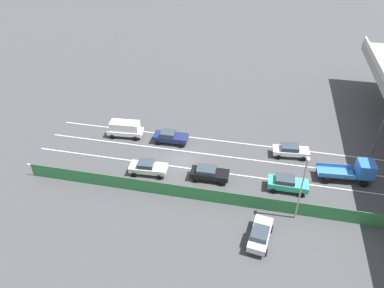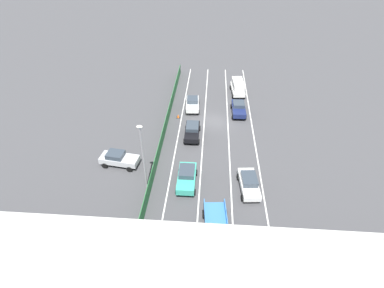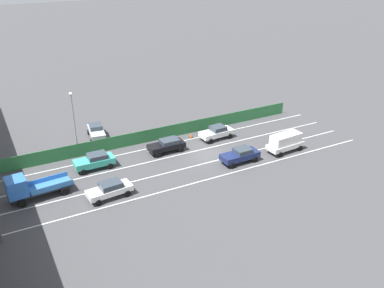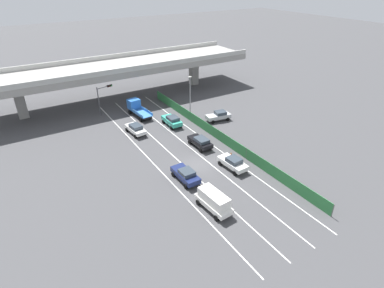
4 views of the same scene
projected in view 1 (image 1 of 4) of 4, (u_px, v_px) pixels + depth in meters
ground_plane at (182, 159)px, 44.72m from camera, size 300.00×300.00×0.00m
lane_line_left_edge at (225, 141)px, 47.80m from camera, size 0.14×45.33×0.01m
lane_line_mid_left at (221, 156)px, 45.21m from camera, size 0.14×45.33×0.01m
lane_line_mid_right at (217, 172)px, 42.63m from camera, size 0.14×45.33×0.01m
lane_line_right_edge at (213, 191)px, 40.04m from camera, size 0.14×45.33×0.01m
green_fence at (210, 196)px, 38.19m from camera, size 0.10×41.43×1.64m
car_sedan_white at (291, 150)px, 44.69m from camera, size 2.24×4.49×1.57m
car_taxi_teal at (287, 183)px, 39.64m from camera, size 2.03×4.30×1.69m
car_hatchback_white at (148, 167)px, 41.96m from camera, size 2.22×4.40×1.64m
car_sedan_navy at (170, 137)px, 47.10m from camera, size 2.08×4.46×1.61m
car_van_white at (125, 128)px, 48.11m from camera, size 2.30×4.73×2.16m
car_sedan_black at (209, 173)px, 41.13m from camera, size 2.04×4.34×1.54m
flatbed_truck_blue at (356, 171)px, 40.70m from camera, size 2.61×6.11×2.60m
parked_wagon_silver at (260, 234)px, 33.83m from camera, size 4.47×2.40×1.66m
street_lamp at (303, 183)px, 34.13m from camera, size 0.60×0.36×7.62m
traffic_cone at (166, 185)px, 40.41m from camera, size 0.47×0.47×0.55m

